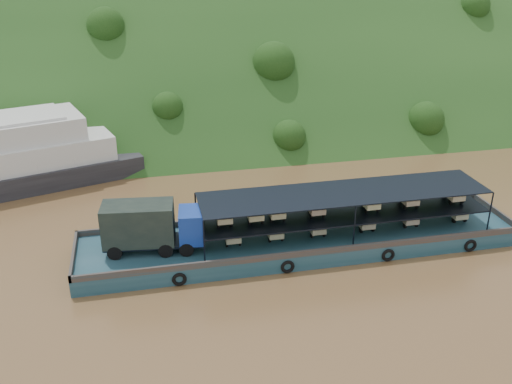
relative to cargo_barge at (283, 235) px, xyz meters
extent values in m
plane|color=brown|center=(0.77, 1.51, -1.26)|extent=(160.00, 160.00, 0.00)
cube|color=#183814|center=(0.77, 37.51, -1.26)|extent=(140.00, 39.60, 39.60)
cube|color=#133843|center=(1.41, 0.01, -0.66)|extent=(35.00, 7.00, 1.20)
cube|color=#592D19|center=(1.41, 3.41, 0.19)|extent=(35.00, 0.20, 0.50)
cube|color=#592D19|center=(1.41, -3.39, 0.19)|extent=(35.00, 0.20, 0.50)
cube|color=#592D19|center=(18.81, 0.01, 0.19)|extent=(0.20, 7.00, 0.50)
cube|color=#592D19|center=(-15.99, 0.01, 0.19)|extent=(0.20, 7.00, 0.50)
torus|color=black|center=(-8.59, -3.54, -0.71)|extent=(1.06, 0.26, 1.06)
torus|color=black|center=(-0.59, -3.54, -0.71)|extent=(1.06, 0.26, 1.06)
torus|color=black|center=(7.41, -3.54, -0.71)|extent=(1.06, 0.26, 1.06)
torus|color=black|center=(14.41, -3.54, -0.71)|extent=(1.06, 0.26, 1.06)
cylinder|color=black|center=(-12.98, -0.80, 0.48)|extent=(1.13, 0.51, 1.09)
cylinder|color=black|center=(-12.71, 1.47, 0.48)|extent=(1.13, 0.51, 1.09)
cylinder|color=black|center=(-9.31, -1.25, 0.48)|extent=(1.13, 0.51, 1.09)
cylinder|color=black|center=(-9.04, 1.02, 0.48)|extent=(1.13, 0.51, 1.09)
cylinder|color=black|center=(-7.80, -1.43, 0.48)|extent=(1.13, 0.51, 1.09)
cylinder|color=black|center=(-7.52, 0.84, 0.48)|extent=(1.13, 0.51, 1.09)
cube|color=black|center=(-10.04, -0.01, 0.64)|extent=(7.64, 3.27, 0.22)
cube|color=navy|center=(-7.23, -0.35, 1.90)|extent=(2.15, 2.82, 2.39)
cube|color=black|center=(-6.31, -0.46, 2.33)|extent=(0.33, 2.17, 0.98)
cube|color=black|center=(-11.12, 0.12, 2.22)|extent=(5.50, 3.22, 3.05)
cube|color=black|center=(4.91, 0.01, 1.60)|extent=(23.00, 5.00, 0.12)
cube|color=black|center=(4.91, 0.01, 3.24)|extent=(23.00, 5.00, 0.08)
cylinder|color=black|center=(-6.59, -2.49, 1.59)|extent=(0.12, 0.12, 3.30)
cylinder|color=black|center=(-6.59, 2.51, 1.59)|extent=(0.12, 0.12, 3.30)
cylinder|color=black|center=(4.91, -2.49, 1.59)|extent=(0.12, 0.12, 3.30)
cylinder|color=black|center=(4.91, 2.51, 1.59)|extent=(0.12, 0.12, 3.30)
cylinder|color=black|center=(16.41, -2.49, 1.59)|extent=(0.12, 0.12, 3.30)
cylinder|color=black|center=(16.41, 2.51, 1.59)|extent=(0.12, 0.12, 3.30)
cylinder|color=black|center=(-4.16, 1.06, 0.20)|extent=(0.12, 0.52, 0.52)
cylinder|color=black|center=(-4.66, -0.74, 0.20)|extent=(0.14, 0.52, 0.52)
cylinder|color=black|center=(-3.66, -0.74, 0.20)|extent=(0.14, 0.52, 0.52)
cube|color=beige|center=(-4.16, -0.39, 0.54)|extent=(1.15, 1.50, 0.44)
cube|color=red|center=(-4.16, 0.76, 0.72)|extent=(0.55, 0.80, 0.80)
cube|color=red|center=(-4.16, 0.56, 1.22)|extent=(0.50, 0.10, 0.10)
cylinder|color=black|center=(-0.79, 1.06, 0.20)|extent=(0.12, 0.52, 0.52)
cylinder|color=black|center=(-1.29, -0.74, 0.20)|extent=(0.14, 0.52, 0.52)
cylinder|color=black|center=(-0.29, -0.74, 0.20)|extent=(0.14, 0.52, 0.52)
cube|color=beige|center=(-0.79, -0.39, 0.54)|extent=(1.15, 1.50, 0.44)
cube|color=red|center=(-0.79, 0.76, 0.72)|extent=(0.55, 0.80, 0.80)
cube|color=red|center=(-0.79, 0.56, 1.22)|extent=(0.50, 0.10, 0.10)
cylinder|color=black|center=(2.63, 1.06, 0.20)|extent=(0.12, 0.52, 0.52)
cylinder|color=black|center=(2.13, -0.74, 0.20)|extent=(0.14, 0.52, 0.52)
cylinder|color=black|center=(3.13, -0.74, 0.20)|extent=(0.14, 0.52, 0.52)
cube|color=#BDB186|center=(2.63, -0.39, 0.54)|extent=(1.15, 1.50, 0.44)
cube|color=red|center=(2.63, 0.76, 0.72)|extent=(0.55, 0.80, 0.80)
cube|color=red|center=(2.63, 0.56, 1.22)|extent=(0.50, 0.10, 0.10)
cylinder|color=black|center=(6.74, 1.06, 0.20)|extent=(0.12, 0.52, 0.52)
cylinder|color=black|center=(6.24, -0.74, 0.20)|extent=(0.14, 0.52, 0.52)
cylinder|color=black|center=(7.24, -0.74, 0.20)|extent=(0.14, 0.52, 0.52)
cube|color=#BFAF87|center=(6.74, -0.39, 0.54)|extent=(1.15, 1.50, 0.44)
cube|color=#B7250C|center=(6.74, 0.76, 0.72)|extent=(0.55, 0.80, 0.80)
cube|color=#B7250C|center=(6.74, 0.56, 1.22)|extent=(0.50, 0.10, 0.10)
cylinder|color=black|center=(10.54, 1.06, 0.20)|extent=(0.12, 0.52, 0.52)
cylinder|color=black|center=(10.04, -0.74, 0.20)|extent=(0.14, 0.52, 0.52)
cylinder|color=black|center=(11.04, -0.74, 0.20)|extent=(0.14, 0.52, 0.52)
cube|color=beige|center=(10.54, -0.39, 0.54)|extent=(1.15, 1.50, 0.44)
cube|color=red|center=(10.54, 0.76, 0.72)|extent=(0.55, 0.80, 0.80)
cube|color=red|center=(10.54, 0.56, 1.22)|extent=(0.50, 0.10, 0.10)
cylinder|color=black|center=(14.94, 1.06, 0.20)|extent=(0.12, 0.52, 0.52)
cylinder|color=black|center=(14.44, -0.74, 0.20)|extent=(0.14, 0.52, 0.52)
cylinder|color=black|center=(15.44, -0.74, 0.20)|extent=(0.14, 0.52, 0.52)
cube|color=beige|center=(14.94, -0.39, 0.54)|extent=(1.15, 1.50, 0.44)
cube|color=red|center=(14.94, 0.76, 0.72)|extent=(0.55, 0.80, 0.80)
cube|color=red|center=(14.94, 0.56, 1.22)|extent=(0.50, 0.10, 0.10)
cylinder|color=black|center=(-4.79, 1.06, 1.92)|extent=(0.12, 0.52, 0.52)
cylinder|color=black|center=(-5.29, -0.74, 1.92)|extent=(0.14, 0.52, 0.52)
cylinder|color=black|center=(-4.29, -0.74, 1.92)|extent=(0.14, 0.52, 0.52)
cube|color=#C6BE8C|center=(-4.79, -0.39, 2.26)|extent=(1.15, 1.50, 0.44)
cube|color=red|center=(-4.79, 0.76, 2.44)|extent=(0.55, 0.80, 0.80)
cube|color=red|center=(-4.79, 0.56, 2.94)|extent=(0.50, 0.10, 0.10)
cylinder|color=black|center=(-0.69, 1.06, 1.92)|extent=(0.12, 0.52, 0.52)
cylinder|color=black|center=(-1.19, -0.74, 1.92)|extent=(0.14, 0.52, 0.52)
cylinder|color=black|center=(-0.19, -0.74, 1.92)|extent=(0.14, 0.52, 0.52)
cube|color=#C0BA87|center=(-0.69, -0.39, 2.26)|extent=(1.15, 1.50, 0.44)
cube|color=#C9BB8E|center=(-0.69, 0.76, 2.44)|extent=(0.55, 0.80, 0.80)
cube|color=#C9BB8E|center=(-0.69, 0.56, 2.94)|extent=(0.50, 0.10, 0.10)
cylinder|color=black|center=(2.50, 1.06, 1.92)|extent=(0.12, 0.52, 0.52)
cylinder|color=black|center=(2.00, -0.74, 1.92)|extent=(0.14, 0.52, 0.52)
cylinder|color=black|center=(3.00, -0.74, 1.92)|extent=(0.14, 0.52, 0.52)
cube|color=tan|center=(2.50, -0.39, 2.26)|extent=(1.15, 1.50, 0.44)
cube|color=red|center=(2.50, 0.76, 2.44)|extent=(0.55, 0.80, 0.80)
cube|color=red|center=(2.50, 0.56, 2.94)|extent=(0.50, 0.10, 0.10)
cylinder|color=black|center=(7.03, 1.06, 1.92)|extent=(0.12, 0.52, 0.52)
cylinder|color=black|center=(6.53, -0.74, 1.92)|extent=(0.14, 0.52, 0.52)
cylinder|color=black|center=(7.53, -0.74, 1.92)|extent=(0.14, 0.52, 0.52)
cube|color=beige|center=(7.03, -0.39, 2.26)|extent=(1.15, 1.50, 0.44)
cube|color=beige|center=(7.03, 0.76, 2.44)|extent=(0.55, 0.80, 0.80)
cube|color=beige|center=(7.03, 0.56, 2.94)|extent=(0.50, 0.10, 0.10)
cylinder|color=black|center=(10.35, 1.06, 1.92)|extent=(0.12, 0.52, 0.52)
cylinder|color=black|center=(9.85, -0.74, 1.92)|extent=(0.14, 0.52, 0.52)
cylinder|color=black|center=(10.85, -0.74, 1.92)|extent=(0.14, 0.52, 0.52)
cube|color=#C6B18C|center=(10.35, -0.39, 2.26)|extent=(1.15, 1.50, 0.44)
cube|color=red|center=(10.35, 0.76, 2.44)|extent=(0.55, 0.80, 0.80)
cube|color=red|center=(10.35, 0.56, 2.94)|extent=(0.50, 0.10, 0.10)
cylinder|color=black|center=(14.38, 1.06, 1.92)|extent=(0.12, 0.52, 0.52)
cylinder|color=black|center=(13.88, -0.74, 1.92)|extent=(0.14, 0.52, 0.52)
cylinder|color=black|center=(14.88, -0.74, 1.92)|extent=(0.14, 0.52, 0.52)
cube|color=beige|center=(14.38, -0.39, 2.26)|extent=(1.15, 1.50, 0.44)
cube|color=navy|center=(14.38, 0.76, 2.44)|extent=(0.55, 0.80, 0.80)
cube|color=navy|center=(14.38, 0.56, 2.94)|extent=(0.50, 0.10, 0.10)
cylinder|color=black|center=(-2.39, 1.06, 1.92)|extent=(0.12, 0.52, 0.52)
cylinder|color=black|center=(-2.89, -0.74, 1.92)|extent=(0.14, 0.52, 0.52)
cylinder|color=black|center=(-1.89, -0.74, 1.92)|extent=(0.14, 0.52, 0.52)
cube|color=#C0BA87|center=(-2.39, -0.39, 2.26)|extent=(1.15, 1.50, 0.44)
cube|color=#C9BB8E|center=(-2.39, 0.76, 2.44)|extent=(0.55, 0.80, 0.80)
cube|color=#C9BB8E|center=(-2.39, 0.56, 2.94)|extent=(0.50, 0.10, 0.10)
camera|label=1|loc=(-10.64, -38.53, 21.40)|focal=40.00mm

